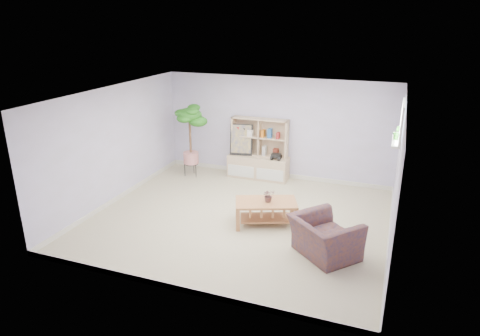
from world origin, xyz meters
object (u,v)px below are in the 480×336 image
(floor_tree, at_px, (190,141))
(armchair, at_px, (325,235))
(storage_unit, at_px, (258,149))
(coffee_table, at_px, (266,213))

(floor_tree, xyz_separation_m, armchair, (3.70, -2.60, -0.50))
(storage_unit, xyz_separation_m, coffee_table, (0.90, -2.28, -0.49))
(coffee_table, distance_m, armchair, 1.43)
(coffee_table, xyz_separation_m, floor_tree, (-2.48, 1.86, 0.64))
(floor_tree, height_order, armchair, floor_tree)
(coffee_table, xyz_separation_m, armchair, (1.22, -0.74, 0.14))
(storage_unit, distance_m, floor_tree, 1.64)
(storage_unit, bearing_deg, coffee_table, -68.50)
(storage_unit, xyz_separation_m, armchair, (2.12, -3.02, -0.35))
(storage_unit, bearing_deg, armchair, -54.93)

